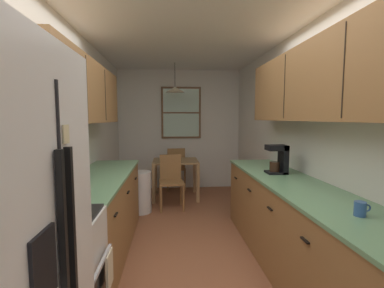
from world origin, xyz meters
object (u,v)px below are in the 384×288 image
trash_bin (140,192)px  storage_canister (72,186)px  table_serving_bowl (174,159)px  dining_chair_far (176,167)px  coffee_maker (279,159)px  dining_table (175,167)px  dining_chair_near (171,179)px  microwave_over_range (15,99)px  mug_by_coffeemaker (360,209)px

trash_bin → storage_canister: (-0.30, -2.15, 0.65)m
storage_canister → table_serving_bowl: storage_canister is taller
dining_chair_far → coffee_maker: bearing=-67.9°
trash_bin → coffee_maker: bearing=-39.1°
dining_table → dining_chair_near: bearing=-98.9°
trash_bin → coffee_maker: coffee_maker is taller
microwave_over_range → storage_canister: microwave_over_range is taller
microwave_over_range → mug_by_coffeemaker: 2.21m
trash_bin → coffee_maker: size_ratio=2.06×
dining_chair_far → storage_canister: 3.64m
dining_table → dining_chair_far: dining_chair_far is taller
microwave_over_range → table_serving_bowl: microwave_over_range is taller
trash_bin → coffee_maker: 2.33m
coffee_maker → storage_canister: bearing=-159.4°
dining_table → dining_chair_far: size_ratio=0.95×
dining_chair_far → coffee_maker: coffee_maker is taller
coffee_maker → mug_by_coffeemaker: coffee_maker is taller
dining_table → mug_by_coffeemaker: (1.11, -3.52, 0.35)m
storage_canister → dining_chair_near: bearing=71.2°
microwave_over_range → storage_canister: size_ratio=3.64×
dining_chair_near → trash_bin: bearing=-158.1°
dining_table → storage_canister: storage_canister is taller
dining_table → dining_chair_near: size_ratio=0.95×
dining_chair_far → mug_by_coffeemaker: bearing=-75.0°
microwave_over_range → dining_chair_far: (1.01, 4.03, -1.14)m
mug_by_coffeemaker → dining_chair_near: bearing=112.1°
dining_chair_near → dining_chair_far: same height
mug_by_coffeemaker → microwave_over_range: bearing=178.4°
dining_chair_near → coffee_maker: (1.22, -1.60, 0.57)m
coffee_maker → table_serving_bowl: (-1.16, 2.13, -0.31)m
dining_table → dining_chair_far: (0.01, 0.57, -0.10)m
dining_chair_far → storage_canister: bearing=-104.5°
dining_chair_near → trash_bin: dining_chair_near is taller
storage_canister → coffee_maker: bearing=20.6°
dining_chair_far → storage_canister: storage_canister is taller
storage_canister → dining_chair_far: bearing=75.5°
microwave_over_range → table_serving_bowl: 3.66m
coffee_maker → table_serving_bowl: bearing=118.5°
dining_chair_far → mug_by_coffeemaker: mug_by_coffeemaker is taller
dining_table → table_serving_bowl: bearing=-126.8°
trash_bin → table_serving_bowl: (0.56, 0.73, 0.42)m
storage_canister → coffee_maker: size_ratio=0.53×
dining_chair_near → table_serving_bowl: dining_chair_near is taller
microwave_over_range → table_serving_bowl: (0.97, 3.42, -0.88)m
dining_chair_far → table_serving_bowl: size_ratio=4.41×
microwave_over_range → dining_chair_near: 3.23m
mug_by_coffeemaker → table_serving_bowl: size_ratio=0.54×
dining_chair_near → trash_bin: size_ratio=1.35×
microwave_over_range → mug_by_coffeemaker: (2.10, -0.06, -0.69)m
dining_chair_near → mug_by_coffeemaker: (1.20, -2.94, 0.45)m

